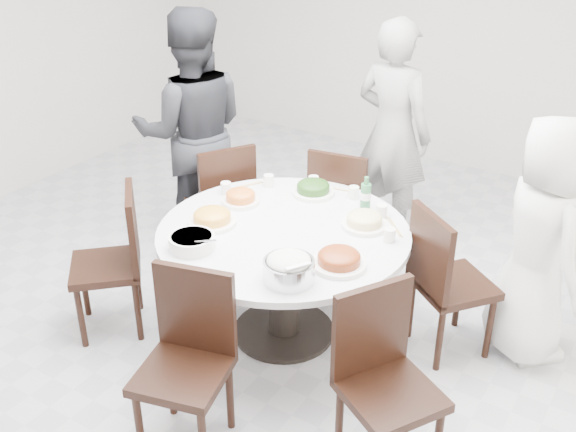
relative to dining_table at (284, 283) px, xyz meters
The scene contains 22 objects.
floor 0.50m from the dining_table, 134.08° to the left, with size 6.00×6.00×0.01m, color #B2B3B7.
wall_back 3.41m from the dining_table, 94.09° to the left, with size 6.00×0.01×2.80m, color beige.
dining_table is the anchor object (origin of this frame).
chair_ne 1.02m from the dining_table, 24.91° to the left, with size 0.42×0.42×0.95m, color black.
chair_n 0.96m from the dining_table, 95.53° to the left, with size 0.42×0.42×0.95m, color black.
chair_nw 1.06m from the dining_table, 149.45° to the left, with size 0.42×0.42×0.95m, color black.
chair_sw 1.11m from the dining_table, 150.98° to the right, with size 0.42×0.42×0.95m, color black.
chair_s 1.05m from the dining_table, 85.39° to the right, with size 0.42×0.42×0.95m, color black.
chair_se 1.19m from the dining_table, 31.92° to the right, with size 0.42×0.42×0.95m, color black.
diner_right 1.53m from the dining_table, 26.94° to the left, with size 0.73×0.48×1.50m, color silver.
diner_middle 1.63m from the dining_table, 90.68° to the left, with size 0.63×0.41×1.73m, color black.
diner_left 1.50m from the dining_table, 151.63° to the left, with size 0.88×0.69×1.81m, color black.
dish_greens 0.66m from the dining_table, 100.99° to the left, with size 0.27×0.27×0.07m, color white.
dish_pale 0.63m from the dining_table, 36.77° to the left, with size 0.27×0.27×0.07m, color white.
dish_orange 0.61m from the dining_table, 160.15° to the left, with size 0.24×0.24×0.06m, color white.
dish_redbrown 0.65m from the dining_table, 21.02° to the right, with size 0.30×0.30×0.07m, color white.
dish_tofu 0.60m from the dining_table, 157.32° to the right, with size 0.29×0.29×0.07m, color white.
rice_bowl 0.70m from the dining_table, 54.24° to the right, with size 0.27×0.27×0.12m, color silver.
soup_bowl 0.69m from the dining_table, 124.64° to the right, with size 0.26×0.26×0.08m, color white.
beverage_bottle 0.75m from the dining_table, 60.09° to the left, with size 0.06×0.06×0.22m, color #2B6C3F.
tea_cups 0.76m from the dining_table, 90.35° to the left, with size 0.07×0.07×0.08m, color white.
chopsticks 0.78m from the dining_table, 92.13° to the left, with size 0.24×0.04×0.01m, color tan, non-canonical shape.
Camera 1 is at (2.13, -3.16, 2.66)m, focal length 42.00 mm.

